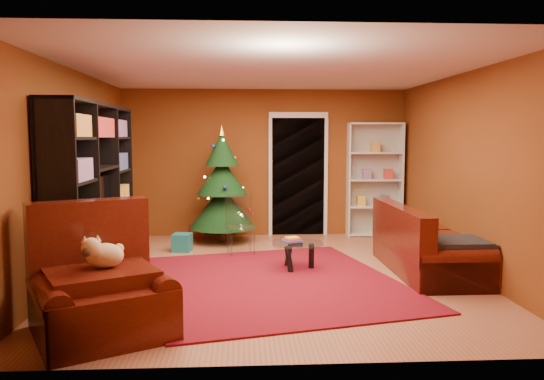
{
  "coord_description": "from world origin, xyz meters",
  "views": [
    {
      "loc": [
        -0.4,
        -6.69,
        1.76
      ],
      "look_at": [
        0.0,
        0.4,
        1.05
      ],
      "focal_mm": 35.0,
      "sensor_mm": 36.0,
      "label": 1
    }
  ],
  "objects": [
    {
      "name": "wall_left",
      "position": [
        -2.52,
        0.0,
        1.3
      ],
      "size": [
        0.05,
        5.5,
        2.6
      ],
      "primitive_type": "cube",
      "color": "brown",
      "rests_on": "ground"
    },
    {
      "name": "ceiling",
      "position": [
        0.0,
        0.0,
        2.62
      ],
      "size": [
        5.0,
        5.5,
        0.05
      ],
      "primitive_type": "cube",
      "color": "silver",
      "rests_on": "wall_back"
    },
    {
      "name": "wall_back",
      "position": [
        0.0,
        2.77,
        1.3
      ],
      "size": [
        5.0,
        0.05,
        2.6
      ],
      "primitive_type": "cube",
      "color": "brown",
      "rests_on": "ground"
    },
    {
      "name": "acrylic_chair",
      "position": [
        -0.43,
        1.17,
        0.41
      ],
      "size": [
        0.48,
        0.52,
        0.81
      ],
      "primitive_type": null,
      "rotation": [
        0.0,
        0.0,
        0.17
      ],
      "color": "#66605B",
      "rests_on": "rug"
    },
    {
      "name": "coffee_table",
      "position": [
        0.31,
        0.2,
        0.19
      ],
      "size": [
        0.96,
        0.96,
        0.45
      ],
      "primitive_type": null,
      "rotation": [
        0.0,
        0.0,
        0.44
      ],
      "color": "gray",
      "rests_on": "rug"
    },
    {
      "name": "media_unit",
      "position": [
        -2.27,
        0.08,
        1.09
      ],
      "size": [
        0.46,
        2.84,
        2.17
      ],
      "primitive_type": null,
      "rotation": [
        0.0,
        0.0,
        0.01
      ],
      "color": "black",
      "rests_on": "floor"
    },
    {
      "name": "white_bookshelf",
      "position": [
        1.95,
        2.57,
        1.0
      ],
      "size": [
        0.97,
        0.39,
        2.06
      ],
      "primitive_type": null,
      "rotation": [
        0.0,
        0.0,
        -0.05
      ],
      "color": "white",
      "rests_on": "floor"
    },
    {
      "name": "doorway",
      "position": [
        0.6,
        2.73,
        1.05
      ],
      "size": [
        1.06,
        0.6,
        2.16
      ],
      "primitive_type": null,
      "color": "black",
      "rests_on": "floor"
    },
    {
      "name": "rug",
      "position": [
        -0.02,
        -0.39,
        0.01
      ],
      "size": [
        3.58,
        3.93,
        0.02
      ],
      "primitive_type": "cube",
      "rotation": [
        0.0,
        0.0,
        0.23
      ],
      "color": "maroon",
      "rests_on": "floor"
    },
    {
      "name": "floor",
      "position": [
        0.0,
        0.0,
        -0.03
      ],
      "size": [
        5.0,
        5.5,
        0.05
      ],
      "primitive_type": "cube",
      "color": "#9E5B3F",
      "rests_on": "ground"
    },
    {
      "name": "wall_right",
      "position": [
        2.52,
        0.0,
        1.3
      ],
      "size": [
        0.05,
        5.5,
        2.6
      ],
      "primitive_type": "cube",
      "color": "brown",
      "rests_on": "ground"
    },
    {
      "name": "dog",
      "position": [
        -1.63,
        -1.95,
        0.7
      ],
      "size": [
        0.49,
        0.45,
        0.31
      ],
      "primitive_type": null,
      "rotation": [
        0.0,
        0.0,
        0.49
      ],
      "color": "beige",
      "rests_on": "armchair"
    },
    {
      "name": "armchair",
      "position": [
        -1.66,
        -2.02,
        0.47
      ],
      "size": [
        1.64,
        1.64,
        0.95
      ],
      "primitive_type": null,
      "rotation": [
        0.0,
        0.0,
        0.49
      ],
      "color": "#401009",
      "rests_on": "rug"
    },
    {
      "name": "christmas_tree",
      "position": [
        -0.74,
        2.15,
        0.96
      ],
      "size": [
        1.45,
        1.45,
        1.98
      ],
      "primitive_type": null,
      "rotation": [
        0.0,
        0.0,
        -0.4
      ],
      "color": "black",
      "rests_on": "floor"
    },
    {
      "name": "sofa",
      "position": [
        2.02,
        -0.02,
        0.45
      ],
      "size": [
        0.94,
        2.08,
        0.89
      ],
      "primitive_type": null,
      "rotation": [
        0.0,
        0.0,
        1.57
      ],
      "color": "#401009",
      "rests_on": "rug"
    },
    {
      "name": "gift_box_red",
      "position": [
        -1.2,
        2.59,
        0.12
      ],
      "size": [
        0.28,
        0.28,
        0.23
      ],
      "primitive_type": "cube",
      "rotation": [
        0.0,
        0.0,
        0.22
      ],
      "color": "#A8261F",
      "rests_on": "floor"
    },
    {
      "name": "gift_box_teal",
      "position": [
        -1.34,
        1.45,
        0.14
      ],
      "size": [
        0.31,
        0.31,
        0.27
      ],
      "primitive_type": "cube",
      "rotation": [
        0.0,
        0.0,
        -0.16
      ],
      "color": "#176A70",
      "rests_on": "floor"
    }
  ]
}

